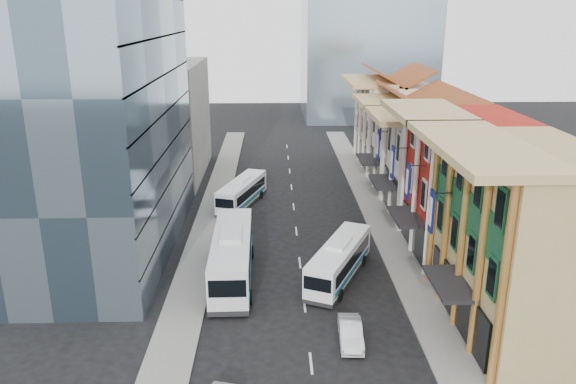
{
  "coord_description": "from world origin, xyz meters",
  "views": [
    {
      "loc": [
        -2.15,
        -27.57,
        20.0
      ],
      "look_at": [
        -0.85,
        20.03,
        4.57
      ],
      "focal_mm": 35.0,
      "sensor_mm": 36.0,
      "label": 1
    }
  ],
  "objects_px": {
    "bus_left_near": "(232,255)",
    "sedan_right": "(351,333)",
    "office_tower": "(89,75)",
    "bus_left_far": "(242,192)",
    "shophouse_tan": "(527,241)",
    "bus_right": "(339,260)"
  },
  "relations": [
    {
      "from": "shophouse_tan",
      "to": "bus_right",
      "type": "distance_m",
      "value": 13.81
    },
    {
      "from": "shophouse_tan",
      "to": "sedan_right",
      "type": "height_order",
      "value": "shophouse_tan"
    },
    {
      "from": "office_tower",
      "to": "bus_left_far",
      "type": "bearing_deg",
      "value": 42.36
    },
    {
      "from": "office_tower",
      "to": "sedan_right",
      "type": "xyz_separation_m",
      "value": [
        19.64,
        -15.83,
        -14.34
      ]
    },
    {
      "from": "bus_left_near",
      "to": "bus_right",
      "type": "bearing_deg",
      "value": -3.13
    },
    {
      "from": "bus_left_far",
      "to": "sedan_right",
      "type": "relative_size",
      "value": 2.39
    },
    {
      "from": "office_tower",
      "to": "bus_right",
      "type": "xyz_separation_m",
      "value": [
        19.9,
        -7.07,
        -13.39
      ]
    },
    {
      "from": "shophouse_tan",
      "to": "bus_left_far",
      "type": "bearing_deg",
      "value": 128.53
    },
    {
      "from": "office_tower",
      "to": "bus_left_far",
      "type": "height_order",
      "value": "office_tower"
    },
    {
      "from": "bus_left_far",
      "to": "bus_right",
      "type": "height_order",
      "value": "bus_right"
    },
    {
      "from": "bus_right",
      "to": "sedan_right",
      "type": "height_order",
      "value": "bus_right"
    },
    {
      "from": "bus_left_near",
      "to": "sedan_right",
      "type": "xyz_separation_m",
      "value": [
        8.03,
        -9.07,
        -1.34
      ]
    },
    {
      "from": "bus_left_near",
      "to": "sedan_right",
      "type": "height_order",
      "value": "bus_left_near"
    },
    {
      "from": "office_tower",
      "to": "bus_left_near",
      "type": "bearing_deg",
      "value": -30.22
    },
    {
      "from": "bus_right",
      "to": "sedan_right",
      "type": "relative_size",
      "value": 2.5
    },
    {
      "from": "shophouse_tan",
      "to": "office_tower",
      "type": "relative_size",
      "value": 0.47
    },
    {
      "from": "shophouse_tan",
      "to": "bus_right",
      "type": "height_order",
      "value": "shophouse_tan"
    },
    {
      "from": "shophouse_tan",
      "to": "office_tower",
      "type": "height_order",
      "value": "office_tower"
    },
    {
      "from": "bus_left_near",
      "to": "sedan_right",
      "type": "bearing_deg",
      "value": -49.5
    },
    {
      "from": "bus_left_far",
      "to": "bus_right",
      "type": "relative_size",
      "value": 0.96
    },
    {
      "from": "shophouse_tan",
      "to": "office_tower",
      "type": "bearing_deg",
      "value": 155.7
    },
    {
      "from": "bus_left_far",
      "to": "sedan_right",
      "type": "distance_m",
      "value": 27.56
    }
  ]
}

